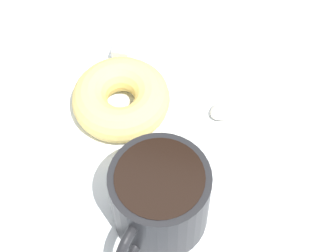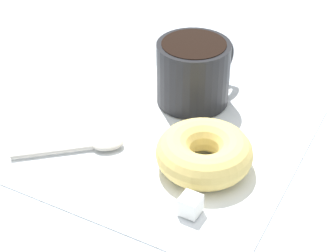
{
  "view_description": "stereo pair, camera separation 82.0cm",
  "coord_description": "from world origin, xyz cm",
  "px_view_note": "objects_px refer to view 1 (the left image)",
  "views": [
    {
      "loc": [
        -7.22,
        29.35,
        50.54
      ],
      "look_at": [
        0.08,
        -0.53,
        2.3
      ],
      "focal_mm": 60.0,
      "sensor_mm": 36.0,
      "label": 1
    },
    {
      "loc": [
        25.1,
        -45.16,
        39.28
      ],
      "look_at": [
        0.08,
        -0.53,
        2.3
      ],
      "focal_mm": 60.0,
      "sensor_mm": 36.0,
      "label": 2
    }
  ],
  "objects_px": {
    "donut": "(121,99)",
    "sugar_cube": "(122,52)",
    "coffee_cup": "(159,198)",
    "spoon": "(239,104)"
  },
  "relations": [
    {
      "from": "coffee_cup",
      "to": "sugar_cube",
      "type": "distance_m",
      "value": 0.2
    },
    {
      "from": "spoon",
      "to": "sugar_cube",
      "type": "distance_m",
      "value": 0.15
    },
    {
      "from": "spoon",
      "to": "donut",
      "type": "bearing_deg",
      "value": 15.16
    },
    {
      "from": "sugar_cube",
      "to": "spoon",
      "type": "bearing_deg",
      "value": 165.7
    },
    {
      "from": "donut",
      "to": "coffee_cup",
      "type": "bearing_deg",
      "value": 122.05
    },
    {
      "from": "coffee_cup",
      "to": "sugar_cube",
      "type": "bearing_deg",
      "value": -63.66
    },
    {
      "from": "coffee_cup",
      "to": "spoon",
      "type": "distance_m",
      "value": 0.16
    },
    {
      "from": "donut",
      "to": "sugar_cube",
      "type": "xyz_separation_m",
      "value": [
        0.02,
        -0.07,
        -0.01
      ]
    },
    {
      "from": "spoon",
      "to": "sugar_cube",
      "type": "relative_size",
      "value": 5.27
    },
    {
      "from": "donut",
      "to": "sugar_cube",
      "type": "relative_size",
      "value": 5.26
    }
  ]
}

